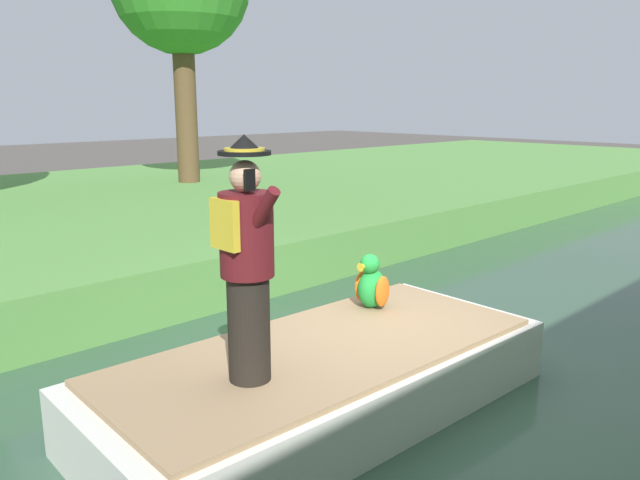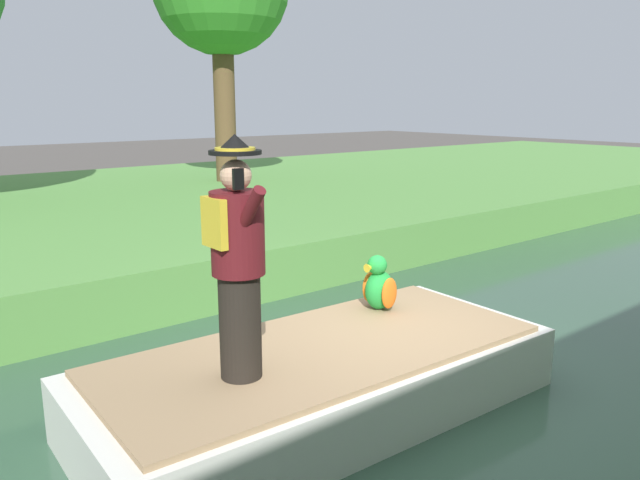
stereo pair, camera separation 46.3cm
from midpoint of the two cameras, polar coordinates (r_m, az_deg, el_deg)
ground_plane at (r=6.32m, az=4.25°, el=-13.57°), size 80.00×80.00×0.00m
canal_water at (r=6.30m, az=4.26°, el=-13.16°), size 5.65×48.00×0.10m
grass_bank_near at (r=13.36m, az=-24.62°, el=1.24°), size 11.71×48.00×0.83m
boat at (r=5.57m, az=-2.00°, el=-12.71°), size 1.95×4.26×0.61m
person_pirate at (r=4.59m, az=-9.62°, el=-2.04°), size 0.61×0.42×1.85m
parrot_plush at (r=6.35m, az=2.69°, el=-4.14°), size 0.36×0.35×0.57m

